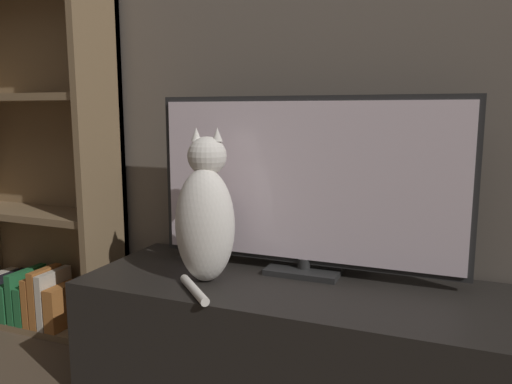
% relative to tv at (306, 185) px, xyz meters
% --- Properties ---
extents(wall_back, '(4.80, 0.05, 2.60)m').
position_rel_tv_xyz_m(wall_back, '(0.03, 0.20, 0.58)').
color(wall_back, '#60564C').
rests_on(wall_back, ground_plane).
extents(tv_stand, '(1.49, 0.55, 0.41)m').
position_rel_tv_xyz_m(tv_stand, '(0.03, -0.12, -0.52)').
color(tv_stand, black).
rests_on(tv_stand, ground_plane).
extents(tv, '(1.09, 0.15, 0.62)m').
position_rel_tv_xyz_m(tv, '(0.00, 0.00, 0.00)').
color(tv, black).
rests_on(tv, tv_stand).
extents(cat, '(0.23, 0.33, 0.51)m').
position_rel_tv_xyz_m(cat, '(-0.29, -0.19, -0.10)').
color(cat, silver).
rests_on(cat, tv_stand).
extents(bookshelf, '(0.78, 0.28, 1.55)m').
position_rel_tv_xyz_m(bookshelf, '(-1.26, 0.06, -0.06)').
color(bookshelf, brown).
rests_on(bookshelf, ground_plane).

